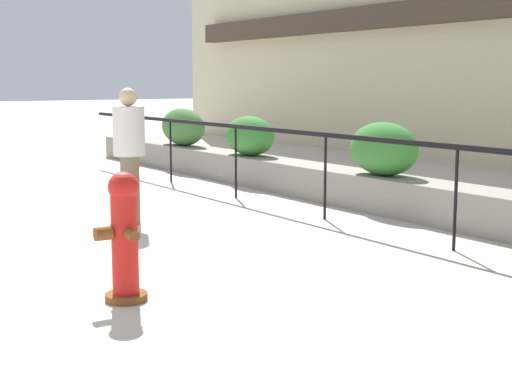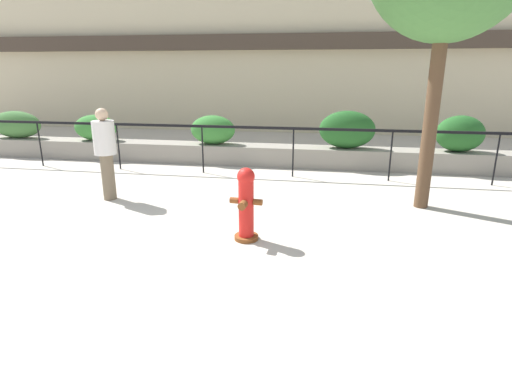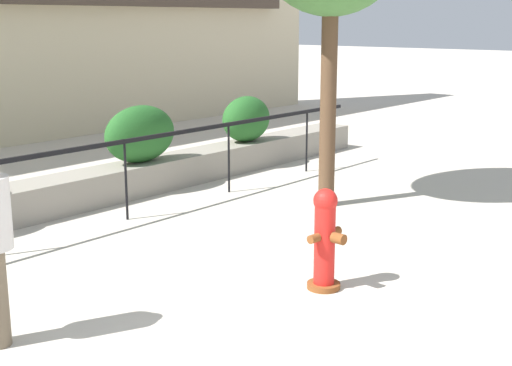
{
  "view_description": "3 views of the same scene",
  "coord_description": "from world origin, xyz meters",
  "px_view_note": "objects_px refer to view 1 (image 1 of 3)",
  "views": [
    {
      "loc": [
        7.08,
        -1.13,
        1.81
      ],
      "look_at": [
        1.51,
        2.75,
        0.84
      ],
      "focal_mm": 50.0,
      "sensor_mm": 36.0,
      "label": 1
    },
    {
      "loc": [
        2.79,
        -4.05,
        2.42
      ],
      "look_at": [
        1.73,
        2.23,
        0.58
      ],
      "focal_mm": 28.0,
      "sensor_mm": 36.0,
      "label": 2
    },
    {
      "loc": [
        -4.12,
        -2.75,
        2.77
      ],
      "look_at": [
        2.39,
        2.72,
        0.81
      ],
      "focal_mm": 50.0,
      "sensor_mm": 36.0,
      "label": 3
    }
  ],
  "objects_px": {
    "hedge_bush_2": "(384,149)",
    "pedestrian": "(129,147)",
    "hedge_bush_1": "(250,136)",
    "hedge_bush_0": "(183,127)",
    "fire_hydrant": "(124,235)"
  },
  "relations": [
    {
      "from": "pedestrian",
      "to": "fire_hydrant",
      "type": "bearing_deg",
      "value": -25.72
    },
    {
      "from": "fire_hydrant",
      "to": "pedestrian",
      "type": "relative_size",
      "value": 0.62
    },
    {
      "from": "hedge_bush_0",
      "to": "pedestrian",
      "type": "xyz_separation_m",
      "value": [
        4.63,
        -3.33,
        0.11
      ]
    },
    {
      "from": "hedge_bush_1",
      "to": "fire_hydrant",
      "type": "xyz_separation_m",
      "value": [
        5.12,
        -4.75,
        -0.3
      ]
    },
    {
      "from": "hedge_bush_1",
      "to": "fire_hydrant",
      "type": "height_order",
      "value": "hedge_bush_1"
    },
    {
      "from": "hedge_bush_2",
      "to": "fire_hydrant",
      "type": "height_order",
      "value": "hedge_bush_2"
    },
    {
      "from": "hedge_bush_0",
      "to": "hedge_bush_2",
      "type": "bearing_deg",
      "value": 0.0
    },
    {
      "from": "hedge_bush_1",
      "to": "hedge_bush_2",
      "type": "bearing_deg",
      "value": 0.0
    },
    {
      "from": "hedge_bush_2",
      "to": "fire_hydrant",
      "type": "relative_size",
      "value": 1.09
    },
    {
      "from": "hedge_bush_1",
      "to": "hedge_bush_2",
      "type": "height_order",
      "value": "hedge_bush_2"
    },
    {
      "from": "hedge_bush_2",
      "to": "pedestrian",
      "type": "xyz_separation_m",
      "value": [
        -1.13,
        -3.33,
        0.11
      ]
    },
    {
      "from": "hedge_bush_2",
      "to": "pedestrian",
      "type": "relative_size",
      "value": 0.68
    },
    {
      "from": "hedge_bush_1",
      "to": "pedestrian",
      "type": "bearing_deg",
      "value": -56.69
    },
    {
      "from": "hedge_bush_0",
      "to": "pedestrian",
      "type": "bearing_deg",
      "value": -35.75
    },
    {
      "from": "hedge_bush_0",
      "to": "fire_hydrant",
      "type": "bearing_deg",
      "value": -32.11
    }
  ]
}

